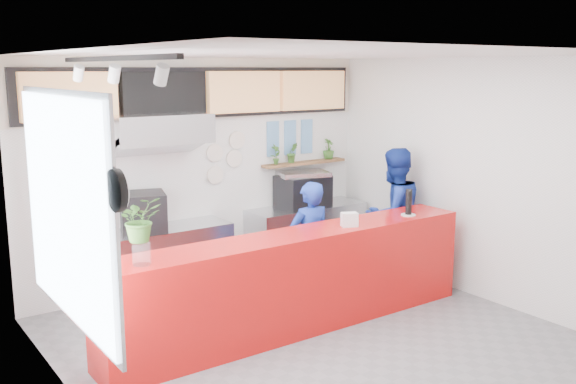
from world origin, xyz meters
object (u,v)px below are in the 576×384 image
service_counter (296,282)px  espresso_machine (303,191)px  pepper_mill (409,202)px  panini_oven (143,212)px  staff_right (393,215)px  staff_center (310,244)px

service_counter → espresso_machine: (1.43, 1.80, 0.58)m
service_counter → pepper_mill: 1.78m
service_counter → panini_oven: (-1.01, 1.80, 0.59)m
pepper_mill → panini_oven: bearing=144.3°
panini_oven → pepper_mill: pepper_mill is taller
panini_oven → staff_right: 3.32m
staff_center → pepper_mill: bearing=154.6°
service_counter → staff_right: (2.10, 0.65, 0.36)m
staff_center → staff_right: size_ratio=0.85×
staff_center → staff_right: bearing=-170.7°
staff_right → panini_oven: bearing=-16.8°
panini_oven → staff_right: (3.11, -1.15, -0.23)m
staff_center → service_counter: bearing=46.3°
service_counter → pepper_mill: pepper_mill is taller
espresso_machine → staff_center: 1.58m
staff_right → pepper_mill: (-0.48, -0.74, 0.36)m
espresso_machine → pepper_mill: (0.20, -1.89, 0.14)m
espresso_machine → staff_center: (-0.85, -1.29, -0.36)m
espresso_machine → staff_center: staff_center is taller
service_counter → espresso_machine: espresso_machine is taller
panini_oven → pepper_mill: size_ratio=1.71×
panini_oven → pepper_mill: (2.63, -1.89, 0.13)m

